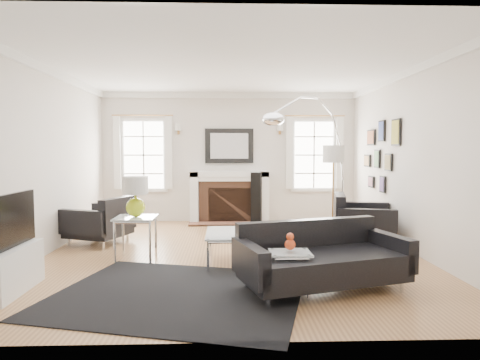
{
  "coord_description": "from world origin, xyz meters",
  "views": [
    {
      "loc": [
        -0.08,
        -6.36,
        1.56
      ],
      "look_at": [
        0.14,
        0.3,
        1.09
      ],
      "focal_mm": 32.0,
      "sensor_mm": 36.0,
      "label": 1
    }
  ],
  "objects_px": {
    "gourd_lamp": "(135,194)",
    "arc_floor_lamp": "(311,159)",
    "fireplace": "(229,197)",
    "sofa": "(320,259)",
    "coffee_table": "(242,235)",
    "armchair_right": "(360,222)",
    "armchair_left": "(102,222)"
  },
  "relations": [
    {
      "from": "gourd_lamp",
      "to": "arc_floor_lamp",
      "type": "relative_size",
      "value": 0.22
    },
    {
      "from": "fireplace",
      "to": "sofa",
      "type": "relative_size",
      "value": 0.84
    },
    {
      "from": "sofa",
      "to": "arc_floor_lamp",
      "type": "height_order",
      "value": "arc_floor_lamp"
    },
    {
      "from": "coffee_table",
      "to": "gourd_lamp",
      "type": "height_order",
      "value": "gourd_lamp"
    },
    {
      "from": "sofa",
      "to": "coffee_table",
      "type": "distance_m",
      "value": 1.38
    },
    {
      "from": "armchair_right",
      "to": "coffee_table",
      "type": "bearing_deg",
      "value": -150.81
    },
    {
      "from": "armchair_left",
      "to": "arc_floor_lamp",
      "type": "bearing_deg",
      "value": 7.37
    },
    {
      "from": "fireplace",
      "to": "arc_floor_lamp",
      "type": "distance_m",
      "value": 2.31
    },
    {
      "from": "gourd_lamp",
      "to": "arc_floor_lamp",
      "type": "height_order",
      "value": "arc_floor_lamp"
    },
    {
      "from": "gourd_lamp",
      "to": "arc_floor_lamp",
      "type": "xyz_separation_m",
      "value": [
        2.8,
        1.54,
        0.46
      ]
    },
    {
      "from": "sofa",
      "to": "fireplace",
      "type": "bearing_deg",
      "value": 102.38
    },
    {
      "from": "sofa",
      "to": "gourd_lamp",
      "type": "xyz_separation_m",
      "value": [
        -2.33,
        1.34,
        0.61
      ]
    },
    {
      "from": "coffee_table",
      "to": "arc_floor_lamp",
      "type": "height_order",
      "value": "arc_floor_lamp"
    },
    {
      "from": "coffee_table",
      "to": "sofa",
      "type": "bearing_deg",
      "value": -52.67
    },
    {
      "from": "arc_floor_lamp",
      "to": "armchair_left",
      "type": "bearing_deg",
      "value": -172.63
    },
    {
      "from": "armchair_right",
      "to": "gourd_lamp",
      "type": "relative_size",
      "value": 2.08
    },
    {
      "from": "fireplace",
      "to": "gourd_lamp",
      "type": "relative_size",
      "value": 2.97
    },
    {
      "from": "sofa",
      "to": "armchair_right",
      "type": "relative_size",
      "value": 1.71
    },
    {
      "from": "fireplace",
      "to": "sofa",
      "type": "distance_m",
      "value": 4.57
    },
    {
      "from": "sofa",
      "to": "coffee_table",
      "type": "relative_size",
      "value": 2.09
    },
    {
      "from": "coffee_table",
      "to": "armchair_left",
      "type": "bearing_deg",
      "value": 149.99
    },
    {
      "from": "gourd_lamp",
      "to": "fireplace",
      "type": "bearing_deg",
      "value": 66.54
    },
    {
      "from": "sofa",
      "to": "armchair_left",
      "type": "xyz_separation_m",
      "value": [
        -3.12,
        2.42,
        0.03
      ]
    },
    {
      "from": "sofa",
      "to": "armchair_right",
      "type": "height_order",
      "value": "armchair_right"
    },
    {
      "from": "armchair_right",
      "to": "arc_floor_lamp",
      "type": "distance_m",
      "value": 1.4
    },
    {
      "from": "coffee_table",
      "to": "arc_floor_lamp",
      "type": "relative_size",
      "value": 0.38
    },
    {
      "from": "coffee_table",
      "to": "arc_floor_lamp",
      "type": "distance_m",
      "value": 2.42
    },
    {
      "from": "fireplace",
      "to": "coffee_table",
      "type": "distance_m",
      "value": 3.37
    },
    {
      "from": "armchair_right",
      "to": "arc_floor_lamp",
      "type": "bearing_deg",
      "value": 135.99
    },
    {
      "from": "armchair_left",
      "to": "coffee_table",
      "type": "height_order",
      "value": "armchair_left"
    },
    {
      "from": "gourd_lamp",
      "to": "sofa",
      "type": "bearing_deg",
      "value": -29.89
    },
    {
      "from": "fireplace",
      "to": "gourd_lamp",
      "type": "distance_m",
      "value": 3.42
    }
  ]
}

